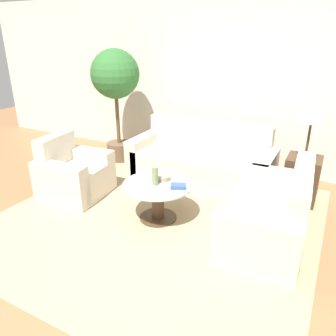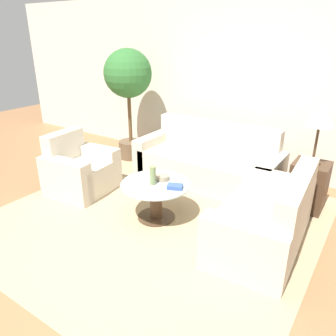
% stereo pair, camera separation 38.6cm
% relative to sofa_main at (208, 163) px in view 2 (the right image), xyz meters
% --- Properties ---
extents(ground_plane, '(14.00, 14.00, 0.00)m').
position_rel_sofa_main_xyz_m(ground_plane, '(0.09, -2.04, -0.27)').
color(ground_plane, '#8E603D').
extents(wall_back, '(10.00, 0.06, 2.60)m').
position_rel_sofa_main_xyz_m(wall_back, '(0.09, 0.78, 1.03)').
color(wall_back, beige).
rests_on(wall_back, ground_plane).
extents(rug, '(3.52, 3.43, 0.01)m').
position_rel_sofa_main_xyz_m(rug, '(-0.01, -1.30, -0.27)').
color(rug, tan).
rests_on(rug, ground_plane).
extents(sofa_main, '(2.08, 0.81, 0.84)m').
position_rel_sofa_main_xyz_m(sofa_main, '(0.00, 0.00, 0.00)').
color(sofa_main, beige).
rests_on(sofa_main, ground_plane).
extents(armchair, '(0.82, 0.88, 0.80)m').
position_rel_sofa_main_xyz_m(armchair, '(-1.32, -1.28, -0.00)').
color(armchair, beige).
rests_on(armchair, ground_plane).
extents(loveseat, '(0.85, 1.45, 0.82)m').
position_rel_sofa_main_xyz_m(loveseat, '(1.25, -1.10, -0.00)').
color(loveseat, beige).
rests_on(loveseat, ground_plane).
extents(coffee_table, '(0.80, 0.80, 0.45)m').
position_rel_sofa_main_xyz_m(coffee_table, '(-0.01, -1.30, 0.01)').
color(coffee_table, '#422D1E').
rests_on(coffee_table, ground_plane).
extents(side_table, '(0.41, 0.41, 0.60)m').
position_rel_sofa_main_xyz_m(side_table, '(1.39, -0.05, 0.02)').
color(side_table, '#422D1E').
rests_on(side_table, ground_plane).
extents(table_lamp, '(0.33, 0.33, 0.71)m').
position_rel_sofa_main_xyz_m(table_lamp, '(1.39, -0.05, 0.88)').
color(table_lamp, '#422D1E').
rests_on(table_lamp, side_table).
extents(potted_plant, '(0.77, 0.77, 1.82)m').
position_rel_sofa_main_xyz_m(potted_plant, '(-1.56, 0.10, 1.02)').
color(potted_plant, brown).
rests_on(potted_plant, ground_plane).
extents(vase, '(0.07, 0.07, 0.21)m').
position_rel_sofa_main_xyz_m(vase, '(-0.02, -1.33, 0.28)').
color(vase, '#6B7A4C').
rests_on(vase, coffee_table).
extents(bowl, '(0.16, 0.16, 0.06)m').
position_rel_sofa_main_xyz_m(bowl, '(0.00, -1.17, 0.20)').
color(bowl, gray).
rests_on(bowl, coffee_table).
extents(book_stack, '(0.20, 0.17, 0.04)m').
position_rel_sofa_main_xyz_m(book_stack, '(0.25, -1.28, 0.20)').
color(book_stack, '#334C8C').
rests_on(book_stack, coffee_table).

